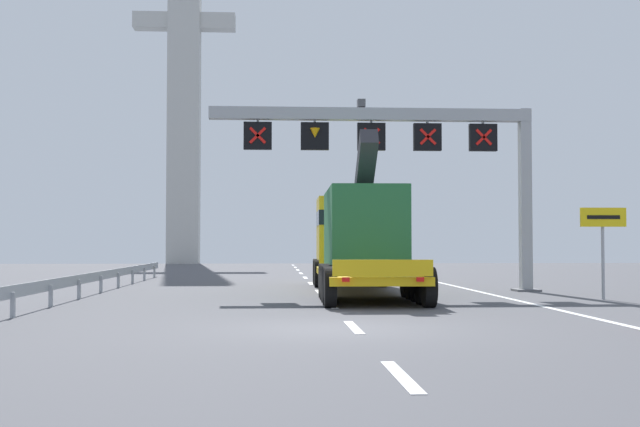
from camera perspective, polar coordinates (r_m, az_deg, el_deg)
ground at (r=16.68m, az=1.05°, el=-8.12°), size 112.00×112.00×0.00m
lane_markings at (r=38.52m, az=-0.86°, el=-4.73°), size 0.20×58.41×0.01m
edge_line_right at (r=29.55m, az=11.35°, el=-5.47°), size 0.20×63.00×0.01m
overhead_lane_gantry at (r=29.91m, az=6.21°, el=5.02°), size 12.06×0.90×7.02m
heavy_haul_truck_yellow at (r=29.49m, az=2.63°, el=-1.66°), size 3.26×14.11×5.30m
exit_sign_yellow at (r=26.71m, az=19.32°, el=-1.10°), size 1.46×0.15×2.87m
guardrail_left at (r=29.84m, az=-15.27°, el=-4.33°), size 0.13×29.29×0.76m
bridge_pylon_distant at (r=74.09m, az=-9.53°, el=10.36°), size 9.00×2.00×34.74m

